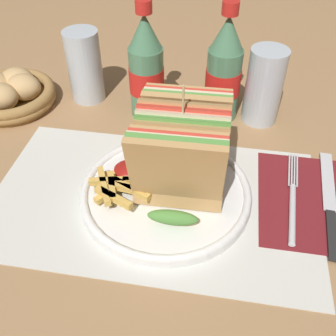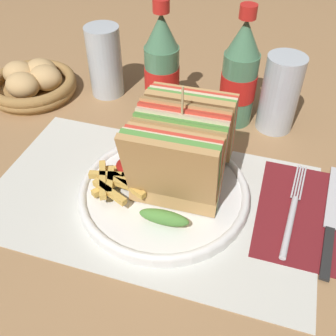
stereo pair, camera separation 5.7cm
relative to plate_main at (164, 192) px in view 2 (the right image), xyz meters
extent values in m
plane|color=#9E754C|center=(0.00, -0.02, -0.01)|extent=(4.00, 4.00, 0.00)
cube|color=silver|center=(-0.02, -0.01, -0.01)|extent=(0.47, 0.28, 0.00)
cylinder|color=white|center=(0.00, 0.00, 0.00)|extent=(0.25, 0.25, 0.01)
torus|color=white|center=(0.00, 0.00, 0.00)|extent=(0.25, 0.25, 0.01)
cube|color=tan|center=(0.02, -0.04, 0.07)|extent=(0.12, 0.04, 0.12)
cube|color=#518E3D|center=(0.02, -0.03, 0.07)|extent=(0.12, 0.04, 0.12)
cube|color=beige|center=(0.02, -0.02, 0.07)|extent=(0.12, 0.04, 0.12)
cube|color=red|center=(0.02, -0.01, 0.07)|extent=(0.12, 0.04, 0.12)
cube|color=tan|center=(0.02, 0.00, 0.06)|extent=(0.12, 0.04, 0.12)
ellipsoid|color=#518E3D|center=(0.02, -0.06, 0.02)|extent=(0.07, 0.02, 0.02)
cube|color=tan|center=(0.02, -0.01, 0.06)|extent=(0.12, 0.04, 0.12)
cube|color=#518E3D|center=(0.02, -0.01, 0.07)|extent=(0.12, 0.04, 0.12)
cube|color=beige|center=(0.02, 0.00, 0.07)|extent=(0.12, 0.04, 0.12)
cube|color=red|center=(0.02, 0.01, 0.07)|extent=(0.12, 0.04, 0.12)
cube|color=tan|center=(0.02, 0.02, 0.07)|extent=(0.12, 0.04, 0.12)
ellipsoid|color=#518E3D|center=(0.02, -0.01, 0.02)|extent=(0.07, 0.02, 0.02)
cube|color=tan|center=(0.02, 0.06, 0.07)|extent=(0.12, 0.04, 0.12)
cube|color=#518E3D|center=(0.02, 0.07, 0.07)|extent=(0.12, 0.04, 0.12)
cube|color=beige|center=(0.02, 0.08, 0.07)|extent=(0.12, 0.04, 0.12)
cube|color=red|center=(0.02, 0.09, 0.07)|extent=(0.12, 0.04, 0.12)
cube|color=tan|center=(0.02, 0.10, 0.06)|extent=(0.12, 0.04, 0.12)
ellipsoid|color=#518E3D|center=(0.02, 0.04, 0.02)|extent=(0.07, 0.02, 0.02)
cylinder|color=tan|center=(0.02, 0.02, 0.09)|extent=(0.00, 0.00, 0.16)
cube|color=gold|center=(-0.07, 0.01, 0.01)|extent=(0.06, 0.03, 0.01)
cube|color=gold|center=(-0.05, -0.01, 0.01)|extent=(0.06, 0.02, 0.01)
cube|color=gold|center=(-0.07, -0.02, 0.01)|extent=(0.05, 0.07, 0.01)
cube|color=gold|center=(-0.07, -0.01, 0.02)|extent=(0.07, 0.02, 0.01)
cube|color=gold|center=(-0.03, -0.01, 0.02)|extent=(0.06, 0.02, 0.01)
cube|color=gold|center=(-0.08, -0.02, 0.02)|extent=(0.04, 0.07, 0.01)
cube|color=gold|center=(-0.05, -0.02, 0.02)|extent=(0.06, 0.02, 0.01)
cube|color=gold|center=(-0.06, -0.04, 0.02)|extent=(0.06, 0.03, 0.01)
cube|color=gold|center=(-0.05, -0.02, 0.02)|extent=(0.06, 0.04, 0.01)
cube|color=gold|center=(-0.07, -0.02, 0.02)|extent=(0.02, 0.05, 0.01)
ellipsoid|color=maroon|center=(-0.06, 0.02, 0.02)|extent=(0.05, 0.04, 0.02)
cube|color=maroon|center=(0.21, 0.03, -0.01)|extent=(0.15, 0.19, 0.00)
cylinder|color=silver|center=(0.18, -0.01, 0.00)|extent=(0.02, 0.11, 0.01)
cylinder|color=silver|center=(0.18, 0.08, 0.00)|extent=(0.01, 0.07, 0.00)
cylinder|color=silver|center=(0.19, 0.08, 0.00)|extent=(0.01, 0.07, 0.00)
cylinder|color=silver|center=(0.19, 0.08, 0.00)|extent=(0.01, 0.07, 0.00)
cylinder|color=silver|center=(0.19, 0.08, 0.00)|extent=(0.01, 0.07, 0.00)
cube|color=black|center=(0.23, -0.04, 0.00)|extent=(0.02, 0.09, 0.00)
cube|color=silver|center=(0.24, 0.07, 0.00)|extent=(0.03, 0.13, 0.00)
cylinder|color=#4C7F5B|center=(-0.07, 0.21, 0.05)|extent=(0.06, 0.06, 0.13)
cylinder|color=red|center=(-0.07, 0.21, 0.06)|extent=(0.06, 0.06, 0.05)
cone|color=#4C7F5B|center=(-0.07, 0.21, 0.15)|extent=(0.06, 0.06, 0.06)
cylinder|color=red|center=(-0.07, 0.21, 0.19)|extent=(0.03, 0.03, 0.02)
cylinder|color=#4C7F5B|center=(0.06, 0.22, 0.05)|extent=(0.06, 0.06, 0.13)
cylinder|color=red|center=(0.06, 0.22, 0.06)|extent=(0.06, 0.06, 0.05)
cone|color=#4C7F5B|center=(0.06, 0.22, 0.15)|extent=(0.06, 0.06, 0.06)
cylinder|color=red|center=(0.06, 0.22, 0.19)|extent=(0.03, 0.03, 0.02)
cylinder|color=silver|center=(0.13, 0.22, 0.06)|extent=(0.06, 0.06, 0.14)
cylinder|color=black|center=(0.13, 0.22, 0.01)|extent=(0.06, 0.06, 0.05)
cylinder|color=silver|center=(-0.20, 0.24, 0.06)|extent=(0.06, 0.06, 0.14)
cylinder|color=black|center=(-0.20, 0.24, 0.01)|extent=(0.06, 0.06, 0.05)
cylinder|color=olive|center=(-0.34, 0.19, 0.00)|extent=(0.16, 0.16, 0.01)
torus|color=olive|center=(-0.34, 0.19, 0.00)|extent=(0.17, 0.17, 0.02)
torus|color=olive|center=(-0.34, 0.19, 0.02)|extent=(0.17, 0.17, 0.02)
ellipsoid|color=tan|center=(-0.31, 0.20, 0.03)|extent=(0.07, 0.06, 0.05)
ellipsoid|color=tan|center=(-0.33, 0.22, 0.03)|extent=(0.07, 0.06, 0.05)
ellipsoid|color=tan|center=(-0.36, 0.20, 0.03)|extent=(0.07, 0.06, 0.05)
ellipsoid|color=tan|center=(-0.33, 0.16, 0.03)|extent=(0.07, 0.06, 0.05)
camera|label=1|loc=(0.07, -0.39, 0.41)|focal=42.00mm
camera|label=2|loc=(0.12, -0.38, 0.41)|focal=42.00mm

